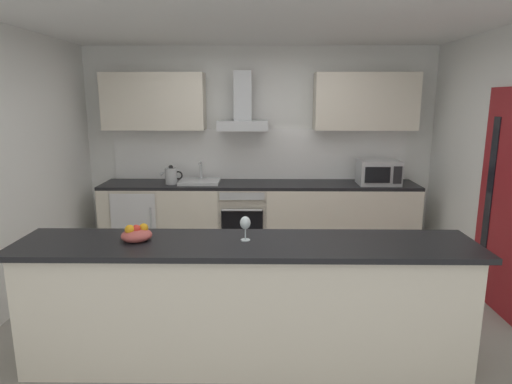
{
  "coord_description": "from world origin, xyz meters",
  "views": [
    {
      "loc": [
        0.03,
        -3.77,
        1.95
      ],
      "look_at": [
        -0.02,
        0.41,
        1.05
      ],
      "focal_mm": 30.64,
      "sensor_mm": 36.0,
      "label": 1
    }
  ],
  "objects_px": {
    "oven": "(243,217)",
    "fruit_bowl": "(137,234)",
    "wine_glass": "(245,224)",
    "range_hood": "(243,112)",
    "kettle": "(171,176)",
    "sink": "(200,181)",
    "microwave": "(379,172)",
    "refrigerator": "(140,220)"
  },
  "relations": [
    {
      "from": "kettle",
      "to": "range_hood",
      "type": "relative_size",
      "value": 0.4
    },
    {
      "from": "sink",
      "to": "wine_glass",
      "type": "relative_size",
      "value": 2.81
    },
    {
      "from": "oven",
      "to": "wine_glass",
      "type": "relative_size",
      "value": 4.5
    },
    {
      "from": "fruit_bowl",
      "to": "oven",
      "type": "bearing_deg",
      "value": 74.54
    },
    {
      "from": "fruit_bowl",
      "to": "microwave",
      "type": "bearing_deg",
      "value": 45.24
    },
    {
      "from": "wine_glass",
      "to": "range_hood",
      "type": "bearing_deg",
      "value": 92.71
    },
    {
      "from": "refrigerator",
      "to": "range_hood",
      "type": "xyz_separation_m",
      "value": [
        1.33,
        0.13,
        1.36
      ]
    },
    {
      "from": "oven",
      "to": "fruit_bowl",
      "type": "xyz_separation_m",
      "value": [
        -0.66,
        -2.4,
        0.53
      ]
    },
    {
      "from": "microwave",
      "to": "fruit_bowl",
      "type": "distance_m",
      "value": 3.34
    },
    {
      "from": "refrigerator",
      "to": "wine_glass",
      "type": "height_order",
      "value": "wine_glass"
    },
    {
      "from": "microwave",
      "to": "sink",
      "type": "distance_m",
      "value": 2.23
    },
    {
      "from": "sink",
      "to": "microwave",
      "type": "bearing_deg",
      "value": -1.0
    },
    {
      "from": "oven",
      "to": "kettle",
      "type": "distance_m",
      "value": 1.05
    },
    {
      "from": "kettle",
      "to": "fruit_bowl",
      "type": "distance_m",
      "value": 2.37
    },
    {
      "from": "range_hood",
      "to": "wine_glass",
      "type": "bearing_deg",
      "value": -87.29
    },
    {
      "from": "refrigerator",
      "to": "sink",
      "type": "distance_m",
      "value": 0.93
    },
    {
      "from": "microwave",
      "to": "oven",
      "type": "bearing_deg",
      "value": 179.05
    },
    {
      "from": "sink",
      "to": "range_hood",
      "type": "bearing_deg",
      "value": 12.28
    },
    {
      "from": "range_hood",
      "to": "fruit_bowl",
      "type": "relative_size",
      "value": 3.27
    },
    {
      "from": "oven",
      "to": "microwave",
      "type": "height_order",
      "value": "microwave"
    },
    {
      "from": "sink",
      "to": "kettle",
      "type": "xyz_separation_m",
      "value": [
        -0.35,
        -0.04,
        0.08
      ]
    },
    {
      "from": "refrigerator",
      "to": "microwave",
      "type": "bearing_deg",
      "value": -0.48
    },
    {
      "from": "oven",
      "to": "sink",
      "type": "relative_size",
      "value": 1.6
    },
    {
      "from": "range_hood",
      "to": "microwave",
      "type": "bearing_deg",
      "value": -5.33
    },
    {
      "from": "fruit_bowl",
      "to": "sink",
      "type": "bearing_deg",
      "value": 87.18
    },
    {
      "from": "range_hood",
      "to": "wine_glass",
      "type": "distance_m",
      "value": 2.63
    },
    {
      "from": "range_hood",
      "to": "oven",
      "type": "bearing_deg",
      "value": -90.0
    },
    {
      "from": "sink",
      "to": "oven",
      "type": "bearing_deg",
      "value": -1.16
    },
    {
      "from": "oven",
      "to": "sink",
      "type": "xyz_separation_m",
      "value": [
        -0.54,
        0.01,
        0.47
      ]
    },
    {
      "from": "refrigerator",
      "to": "sink",
      "type": "bearing_deg",
      "value": 1.01
    },
    {
      "from": "sink",
      "to": "range_hood",
      "type": "xyz_separation_m",
      "value": [
        0.54,
        0.12,
        0.86
      ]
    },
    {
      "from": "range_hood",
      "to": "kettle",
      "type": "bearing_deg",
      "value": -169.64
    },
    {
      "from": "sink",
      "to": "kettle",
      "type": "bearing_deg",
      "value": -172.7
    },
    {
      "from": "refrigerator",
      "to": "wine_glass",
      "type": "relative_size",
      "value": 4.78
    },
    {
      "from": "sink",
      "to": "wine_glass",
      "type": "distance_m",
      "value": 2.5
    },
    {
      "from": "oven",
      "to": "fruit_bowl",
      "type": "relative_size",
      "value": 3.64
    },
    {
      "from": "refrigerator",
      "to": "wine_glass",
      "type": "bearing_deg",
      "value": -58.85
    },
    {
      "from": "oven",
      "to": "microwave",
      "type": "relative_size",
      "value": 1.6
    },
    {
      "from": "refrigerator",
      "to": "kettle",
      "type": "distance_m",
      "value": 0.72
    },
    {
      "from": "microwave",
      "to": "wine_glass",
      "type": "relative_size",
      "value": 2.81
    },
    {
      "from": "wine_glass",
      "to": "fruit_bowl",
      "type": "bearing_deg",
      "value": -179.77
    },
    {
      "from": "kettle",
      "to": "range_hood",
      "type": "bearing_deg",
      "value": 10.36
    }
  ]
}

